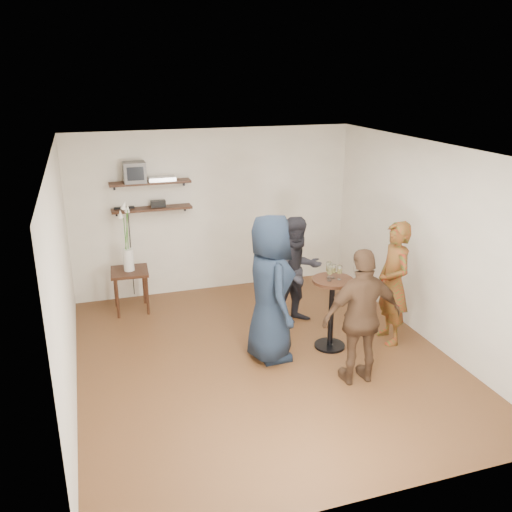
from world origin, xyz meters
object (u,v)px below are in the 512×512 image
(person_plaid, at_px, (393,283))
(person_brown, at_px, (362,317))
(drinks_table, at_px, (332,304))
(crt_monitor, at_px, (134,172))
(person_navy, at_px, (270,289))
(radio, at_px, (158,204))
(side_table, at_px, (130,277))
(dvd_deck, at_px, (162,179))
(person_dark, at_px, (297,271))

(person_plaid, bearing_deg, person_brown, -43.37)
(drinks_table, height_order, person_brown, person_brown)
(crt_monitor, distance_m, person_navy, 2.89)
(person_navy, xyz_separation_m, person_brown, (0.81, -0.84, -0.12))
(crt_monitor, height_order, person_plaid, crt_monitor)
(person_plaid, bearing_deg, crt_monitor, -123.93)
(radio, height_order, person_brown, person_brown)
(radio, bearing_deg, drinks_table, -52.08)
(crt_monitor, xyz_separation_m, radio, (0.32, 0.00, -0.50))
(side_table, distance_m, person_brown, 3.63)
(dvd_deck, relative_size, person_plaid, 0.24)
(side_table, bearing_deg, person_dark, -27.02)
(person_brown, bearing_deg, side_table, -48.20)
(crt_monitor, distance_m, side_table, 1.55)
(dvd_deck, xyz_separation_m, radio, (-0.08, 0.00, -0.38))
(crt_monitor, bearing_deg, drinks_table, -47.54)
(person_plaid, bearing_deg, drinks_table, -90.00)
(person_brown, bearing_deg, drinks_table, -90.00)
(crt_monitor, relative_size, side_table, 0.50)
(side_table, bearing_deg, person_brown, -50.10)
(dvd_deck, height_order, person_plaid, dvd_deck)
(dvd_deck, height_order, side_table, dvd_deck)
(dvd_deck, xyz_separation_m, drinks_table, (1.75, -2.34, -1.29))
(dvd_deck, distance_m, side_table, 1.54)
(dvd_deck, height_order, person_dark, dvd_deck)
(person_navy, bearing_deg, radio, 23.43)
(dvd_deck, xyz_separation_m, person_dark, (1.60, -1.52, -1.12))
(person_dark, bearing_deg, person_navy, -140.25)
(person_navy, relative_size, person_brown, 1.15)
(crt_monitor, height_order, person_dark, crt_monitor)
(side_table, xyz_separation_m, person_plaid, (3.18, -2.02, 0.29))
(radio, height_order, person_plaid, person_plaid)
(person_dark, bearing_deg, radio, 127.82)
(crt_monitor, relative_size, person_plaid, 0.19)
(dvd_deck, distance_m, drinks_table, 3.19)
(person_brown, bearing_deg, radio, -58.61)
(drinks_table, relative_size, person_navy, 0.51)
(crt_monitor, relative_size, person_dark, 0.21)
(radio, distance_m, person_navy, 2.60)
(radio, bearing_deg, person_navy, -67.04)
(side_table, relative_size, person_navy, 0.35)
(crt_monitor, distance_m, person_plaid, 4.01)
(person_plaid, bearing_deg, side_table, -117.26)
(person_dark, bearing_deg, crt_monitor, 132.71)
(crt_monitor, distance_m, dvd_deck, 0.41)
(person_plaid, distance_m, person_dark, 1.33)
(dvd_deck, bearing_deg, person_brown, -61.56)
(side_table, distance_m, person_navy, 2.49)
(radio, xyz_separation_m, drinks_table, (1.82, -2.34, -0.91))
(side_table, height_order, person_brown, person_brown)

